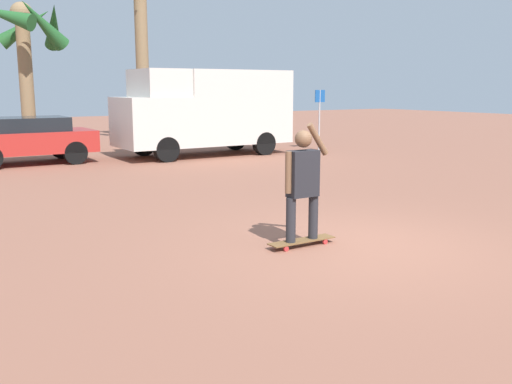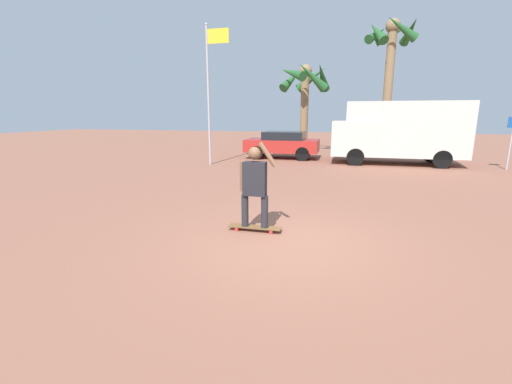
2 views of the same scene
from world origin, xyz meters
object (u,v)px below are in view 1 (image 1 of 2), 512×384
at_px(skateboard, 302,241).
at_px(palm_tree_center_background, 24,36).
at_px(camper_van, 206,109).
at_px(street_sign, 320,111).
at_px(parked_car_red, 28,139).
at_px(person_skateboarder, 303,178).

xyz_separation_m(skateboard, palm_tree_center_background, (-0.75, 15.04, 3.95)).
distance_m(camper_van, palm_tree_center_background, 6.87).
height_order(palm_tree_center_background, street_sign, palm_tree_center_background).
bearing_deg(street_sign, skateboard, -129.56).
bearing_deg(parked_car_red, skateboard, -82.72).
relative_size(palm_tree_center_background, street_sign, 2.41).
bearing_deg(camper_van, palm_tree_center_background, 139.02).
distance_m(parked_car_red, street_sign, 9.98).
height_order(skateboard, street_sign, street_sign).
distance_m(parked_car_red, palm_tree_center_background, 4.74).
relative_size(skateboard, palm_tree_center_background, 0.20).
height_order(skateboard, parked_car_red, parked_car_red).
bearing_deg(palm_tree_center_background, camper_van, -40.98).
distance_m(person_skateboarder, palm_tree_center_background, 15.36).
height_order(skateboard, palm_tree_center_background, palm_tree_center_background).
bearing_deg(parked_car_red, palm_tree_center_background, 77.60).
xyz_separation_m(person_skateboarder, street_sign, (8.35, 10.10, 0.41)).
relative_size(camper_van, street_sign, 2.65).
xyz_separation_m(camper_van, street_sign, (4.26, -0.74, -0.14)).
bearing_deg(street_sign, palm_tree_center_background, 151.51).
bearing_deg(street_sign, camper_van, 170.21).
bearing_deg(person_skateboarder, palm_tree_center_background, 92.86).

